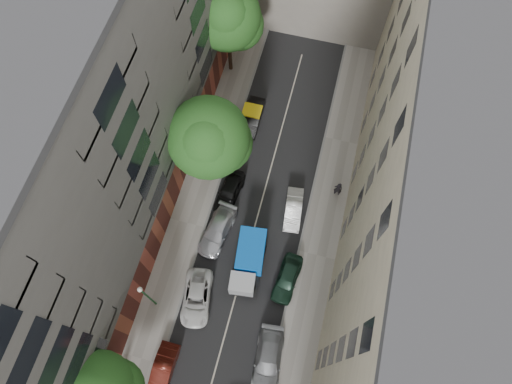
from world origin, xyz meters
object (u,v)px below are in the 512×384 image
(car_left_3, at_px, (217,231))
(car_right_3, at_px, (293,209))
(car_left_1, at_px, (163,371))
(car_right_2, at_px, (287,278))
(tree_mid, at_px, (209,140))
(tree_far, at_px, (228,19))
(tarp_truck, at_px, (249,261))
(lamp_post, at_px, (146,295))
(car_left_2, at_px, (197,298))
(car_left_5, at_px, (252,118))
(car_right_1, at_px, (268,360))
(pedestrian, at_px, (338,189))
(car_left_4, at_px, (229,191))

(car_left_3, distance_m, car_right_3, 6.55)
(car_left_1, bearing_deg, car_right_2, 50.87)
(tree_mid, relative_size, tree_far, 0.95)
(tarp_truck, relative_size, car_left_1, 1.32)
(lamp_post, bearing_deg, tarp_truck, 37.86)
(car_left_2, bearing_deg, lamp_post, -168.91)
(car_left_1, height_order, tree_far, tree_far)
(tarp_truck, height_order, car_left_5, tarp_truck)
(tree_far, bearing_deg, car_left_2, -81.08)
(car_right_2, relative_size, lamp_post, 0.73)
(car_left_1, xyz_separation_m, lamp_post, (-2.20, 4.45, 2.99))
(car_right_1, relative_size, car_right_3, 1.27)
(car_left_1, bearing_deg, lamp_post, 116.48)
(lamp_post, distance_m, pedestrian, 17.54)
(car_right_3, height_order, tree_far, tree_far)
(tarp_truck, distance_m, tree_mid, 9.79)
(car_left_4, xyz_separation_m, lamp_post, (-3.00, -10.35, 2.94))
(car_left_4, height_order, car_right_2, car_left_4)
(car_left_5, bearing_deg, car_left_3, -90.49)
(car_left_4, relative_size, tree_mid, 0.45)
(car_right_2, height_order, pedestrian, pedestrian)
(tarp_truck, height_order, lamp_post, lamp_post)
(tree_mid, relative_size, lamp_post, 1.66)
(tarp_truck, height_order, car_left_4, tarp_truck)
(car_left_5, distance_m, tree_mid, 8.28)
(car_left_5, xyz_separation_m, pedestrian, (8.83, -5.25, 0.39))
(car_right_3, bearing_deg, car_left_4, 171.60)
(car_left_1, relative_size, car_left_4, 0.97)
(car_right_1, xyz_separation_m, pedestrian, (2.43, 14.55, 0.40))
(car_left_3, distance_m, car_right_2, 6.84)
(car_right_3, relative_size, pedestrian, 2.02)
(tarp_truck, relative_size, car_left_2, 1.15)
(car_left_1, height_order, car_left_2, car_left_1)
(car_right_1, height_order, lamp_post, lamp_post)
(car_right_2, bearing_deg, car_right_3, 103.42)
(car_left_3, height_order, tree_mid, tree_mid)
(tarp_truck, xyz_separation_m, pedestrian, (5.65, 7.91, -0.19))
(pedestrian, bearing_deg, tree_mid, 7.16)
(car_left_3, bearing_deg, pedestrian, 42.63)
(car_left_1, distance_m, car_left_3, 11.23)
(car_right_2, bearing_deg, pedestrian, 79.39)
(tarp_truck, bearing_deg, pedestrian, 47.83)
(car_left_1, bearing_deg, car_left_2, 82.03)
(car_right_1, bearing_deg, lamp_post, 163.80)
(pedestrian, bearing_deg, car_left_5, -28.25)
(tarp_truck, relative_size, car_right_3, 1.38)
(car_left_1, xyz_separation_m, tree_mid, (-0.90, 16.29, 5.37))
(car_left_2, relative_size, car_right_1, 0.94)
(car_left_1, relative_size, car_right_1, 0.82)
(car_right_1, distance_m, pedestrian, 14.76)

